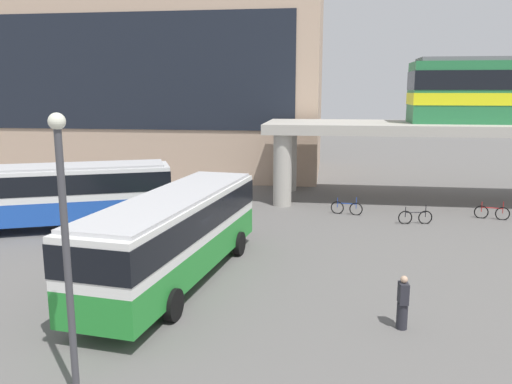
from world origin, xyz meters
name	(u,v)px	position (x,y,z in m)	size (l,w,h in m)	color
ground_plane	(232,215)	(0.00, 10.00, 0.00)	(120.00, 120.00, 0.00)	#605E5B
station_building	(133,83)	(-11.54, 25.74, 7.41)	(31.97, 13.30, 14.81)	tan
bus_main	(176,228)	(-0.10, -0.33, 1.99)	(3.99, 11.28, 3.22)	#268C33
bus_secondary	(56,190)	(-8.04, 5.81, 1.99)	(11.17, 6.57, 3.22)	#1E4CB2
bicycle_blue	(347,208)	(6.33, 11.02, 0.36)	(1.76, 0.43, 1.04)	black
bicycle_red	(492,213)	(14.05, 10.99, 0.36)	(1.76, 0.46, 1.04)	black
bicycle_black	(415,217)	(9.80, 9.36, 0.36)	(1.78, 0.34, 1.04)	black
pedestrian_waiting_near_stop	(403,304)	(7.48, -3.15, 0.76)	(0.32, 0.42, 1.62)	#26262D
lamp_post	(65,237)	(-0.29, -7.70, 3.77)	(0.36, 0.36, 6.40)	#3F3F44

